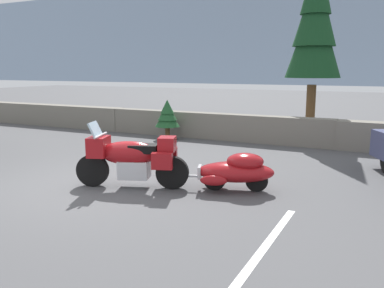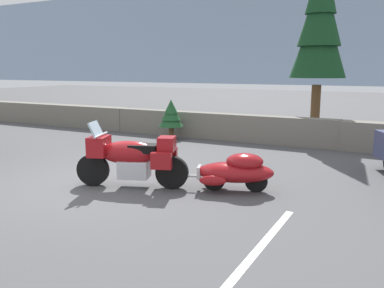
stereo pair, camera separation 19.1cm
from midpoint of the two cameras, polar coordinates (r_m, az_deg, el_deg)
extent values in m
plane|color=#4C4C4F|center=(8.74, -13.29, -5.57)|extent=(80.00, 80.00, 0.00)
cube|color=slate|center=(18.72, -19.02, 3.96)|extent=(8.00, 0.60, 0.89)
cube|color=slate|center=(14.00, 4.01, 2.50)|extent=(8.00, 0.48, 0.89)
cube|color=#7F93AD|center=(103.00, 25.25, 12.58)|extent=(240.00, 80.00, 16.00)
cylinder|color=black|center=(8.61, -13.05, -3.53)|extent=(0.67, 0.36, 0.66)
cylinder|color=black|center=(8.18, -2.14, -4.00)|extent=(0.67, 0.36, 0.66)
cube|color=silver|center=(8.33, -7.42, -3.46)|extent=(0.71, 0.62, 0.36)
ellipsoid|color=maroon|center=(8.29, -8.14, -1.21)|extent=(1.28, 0.82, 0.48)
cube|color=maroon|center=(8.45, -12.24, -0.29)|extent=(0.52, 0.61, 0.40)
cube|color=#9EB7C6|center=(8.42, -12.64, 1.93)|extent=(0.33, 0.48, 0.34)
cube|color=black|center=(8.19, -6.13, -0.59)|extent=(0.65, 0.53, 0.16)
cube|color=maroon|center=(8.07, -2.87, 0.02)|extent=(0.44, 0.49, 0.28)
cube|color=maroon|center=(7.85, -3.61, -2.38)|extent=(0.43, 0.29, 0.32)
cube|color=maroon|center=(8.42, -2.82, -1.48)|extent=(0.43, 0.29, 0.32)
cylinder|color=silver|center=(8.40, -11.98, 1.25)|extent=(0.28, 0.67, 0.04)
cylinder|color=silver|center=(8.54, -12.80, -1.92)|extent=(0.26, 0.15, 0.54)
cylinder|color=black|center=(8.11, 3.78, -4.94)|extent=(0.45, 0.24, 0.44)
cylinder|color=black|center=(8.10, 9.64, -5.09)|extent=(0.45, 0.24, 0.44)
ellipsoid|color=maroon|center=(8.05, 6.73, -3.93)|extent=(1.64, 1.15, 0.40)
ellipsoid|color=maroon|center=(8.00, 8.05, -2.43)|extent=(0.87, 0.77, 0.32)
cube|color=silver|center=(8.10, 1.69, -3.92)|extent=(0.17, 0.32, 0.24)
ellipsoid|color=maroon|center=(7.79, 3.62, -5.14)|extent=(0.54, 0.31, 0.20)
ellipsoid|color=maroon|center=(8.40, 3.94, -3.98)|extent=(0.54, 0.31, 0.20)
cylinder|color=silver|center=(8.17, -1.05, -4.45)|extent=(0.67, 0.29, 0.05)
cylinder|color=brown|center=(14.89, 17.18, 4.37)|extent=(0.32, 0.32, 1.83)
cone|color=#143D1E|center=(14.86, 17.73, 14.41)|extent=(1.87, 1.87, 2.90)
cone|color=#143D1E|center=(14.96, 17.92, 17.73)|extent=(1.45, 1.45, 2.54)
cylinder|color=brown|center=(13.96, -2.52, 1.47)|extent=(0.16, 0.16, 0.39)
cone|color=#1E5128|center=(13.89, -2.54, 3.74)|extent=(0.84, 0.84, 0.62)
cone|color=#1E5128|center=(13.87, -2.55, 4.50)|extent=(0.65, 0.65, 0.54)
cone|color=#1E5128|center=(13.85, -2.55, 5.27)|extent=(0.46, 0.46, 0.46)
cube|color=silver|center=(5.56, 9.73, -14.88)|extent=(0.12, 3.60, 0.01)
camera|label=1|loc=(0.10, -89.35, 0.12)|focal=38.18mm
camera|label=2|loc=(0.10, 90.65, -0.12)|focal=38.18mm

